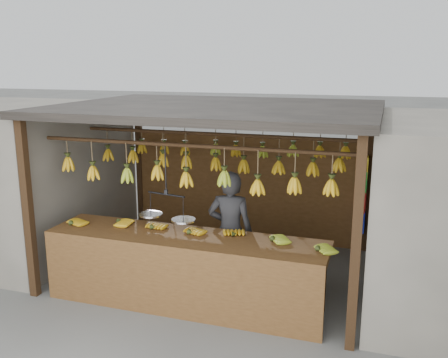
% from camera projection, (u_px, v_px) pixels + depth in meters
% --- Properties ---
extents(ground, '(80.00, 80.00, 0.00)m').
position_uv_depth(ground, '(218.00, 270.00, 7.30)').
color(ground, '#5B5B57').
extents(stall, '(4.30, 3.30, 2.40)m').
position_uv_depth(stall, '(225.00, 133.00, 7.15)').
color(stall, black).
rests_on(stall, ground).
extents(neighbor_left, '(3.00, 3.00, 2.30)m').
position_uv_depth(neighbor_left, '(9.00, 176.00, 8.13)').
color(neighbor_left, slate).
rests_on(neighbor_left, ground).
extents(counter, '(3.51, 0.79, 0.96)m').
position_uv_depth(counter, '(182.00, 254.00, 6.01)').
color(counter, brown).
rests_on(counter, ground).
extents(hanging_bananas, '(3.58, 2.25, 0.39)m').
position_uv_depth(hanging_bananas, '(216.00, 162.00, 6.93)').
color(hanging_bananas, gold).
rests_on(hanging_bananas, ground).
extents(balance_scale, '(0.77, 0.37, 0.94)m').
position_uv_depth(balance_scale, '(167.00, 214.00, 6.21)').
color(balance_scale, black).
rests_on(balance_scale, ground).
extents(vendor, '(0.63, 0.46, 1.62)m').
position_uv_depth(vendor, '(230.00, 231.00, 6.52)').
color(vendor, '#262628').
rests_on(vendor, ground).
extents(bag_bundles, '(0.08, 0.26, 1.20)m').
position_uv_depth(bag_bundles, '(364.00, 193.00, 7.73)').
color(bag_bundles, yellow).
rests_on(bag_bundles, ground).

